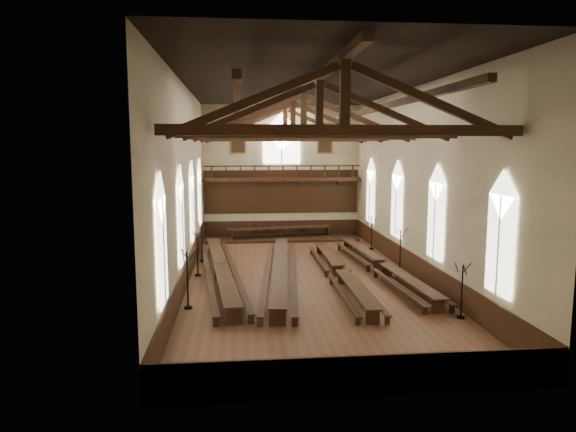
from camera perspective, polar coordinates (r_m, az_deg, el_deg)
The scene contains 21 objects.
ground at distance 27.23m, azimuth 1.67°, elevation -6.92°, with size 26.00×26.00×0.00m, color brown.
room_walls at distance 26.35m, azimuth 1.73°, elevation 6.80°, with size 26.00×26.00×26.00m.
wainscot_band at distance 27.09m, azimuth 1.68°, elevation -5.69°, with size 12.00×26.00×1.20m.
side_windows at distance 26.53m, azimuth 1.70°, elevation 0.92°, with size 11.85×19.80×4.50m.
end_window at distance 39.17m, azimuth -0.71°, elevation 8.23°, with size 2.80×0.12×3.80m.
minstrels_gallery at distance 39.05m, azimuth -0.67°, elevation 3.36°, with size 11.80×1.24×3.70m.
portraits at distance 39.17m, azimuth -0.71°, elevation 8.05°, with size 7.75×0.09×1.45m.
roof_trusses at distance 26.38m, azimuth 1.74°, elevation 10.61°, with size 11.70×25.70×2.80m.
refectory_row_a at distance 27.21m, azimuth -7.53°, elevation -5.70°, with size 2.39×15.15×0.82m.
refectory_row_b at distance 26.93m, azimuth -0.81°, elevation -5.79°, with size 2.36×15.06×0.81m.
refectory_row_c at distance 26.75m, azimuth 5.84°, elevation -6.11°, with size 1.47×13.91×0.70m.
refectory_row_d at distance 28.38m, azimuth 10.43°, elevation -5.35°, with size 1.89×14.19×0.72m.
dais at distance 38.27m, azimuth -0.84°, elevation -2.49°, with size 11.40×2.81×0.19m, color #392011.
high_table at distance 38.15m, azimuth -0.84°, elevation -1.42°, with size 7.94×1.97×0.74m.
high_chairs at distance 38.92m, azimuth -0.94°, elevation -1.40°, with size 4.97×0.47×0.95m.
candelabrum_left_near at distance 22.52m, azimuth -11.08°, elevation -8.12°, with size 0.70×0.81×2.62m.
candelabrum_left_mid at distance 27.98m, azimuth -10.00°, elevation -5.07°, with size 0.72×0.73×2.45m.
candelabrum_left_far at distance 31.43m, azimuth -9.52°, elevation -3.66°, with size 0.65×0.74×2.42m.
candelabrum_right_near at distance 22.07m, azimuth 18.71°, elevation -8.99°, with size 0.69×0.65×2.28m.
candelabrum_right_mid at distance 29.19m, azimuth 12.34°, elevation -4.59°, with size 0.69×0.75×2.47m.
candelabrum_right_far at distance 34.92m, azimuth 9.26°, elevation -2.55°, with size 0.71×0.67×2.35m.
Camera 1 is at (-3.38, -26.13, 6.90)m, focal length 32.00 mm.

